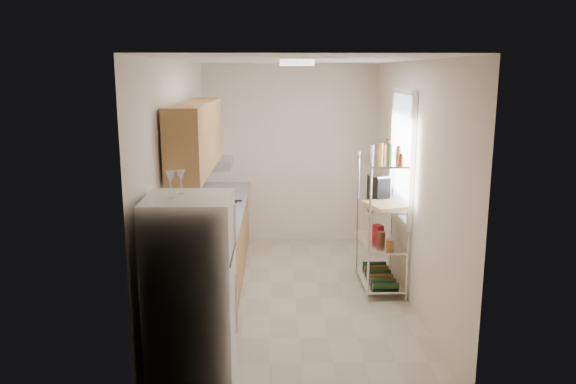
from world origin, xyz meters
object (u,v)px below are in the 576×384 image
at_px(cutting_board, 385,205).
at_px(espresso_machine, 379,187).
at_px(rice_cooker, 207,205).
at_px(refrigerator, 192,296).
at_px(frying_pan_large, 215,204).

bearing_deg(cutting_board, espresso_machine, 93.21).
xyz_separation_m(cutting_board, espresso_machine, (-0.02, 0.34, 0.13)).
relative_size(rice_cooker, cutting_board, 0.61).
relative_size(refrigerator, frying_pan_large, 6.71).
xyz_separation_m(frying_pan_large, cutting_board, (1.97, -0.55, 0.11)).
relative_size(rice_cooker, frying_pan_large, 1.22).
height_order(refrigerator, espresso_machine, refrigerator).
bearing_deg(frying_pan_large, espresso_machine, -19.50).
xyz_separation_m(refrigerator, rice_cooker, (-0.12, 2.06, 0.23)).
distance_m(rice_cooker, frying_pan_large, 0.48).
bearing_deg(espresso_machine, rice_cooker, 168.20).
height_order(refrigerator, cutting_board, refrigerator).
height_order(refrigerator, frying_pan_large, refrigerator).
bearing_deg(cutting_board, rice_cooker, 177.67).
height_order(rice_cooker, cutting_board, rice_cooker).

